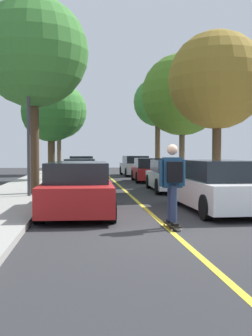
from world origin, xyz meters
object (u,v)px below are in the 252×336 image
Objects in this scene: parked_car_left_nearest at (77,188)px; street_tree_right_far at (158,103)px; street_tree_left_near at (51,112)px; skateboarder at (173,179)px; parked_car_left_far at (80,171)px; parked_car_right_near at (171,176)px; street_tree_left_nearest at (34,53)px; street_tree_right_near at (182,95)px; parked_car_left_near at (79,178)px; street_tree_left_far at (59,111)px; parked_car_right_far at (149,170)px; parked_car_left_farthest at (81,166)px; skateboard at (172,225)px; street_tree_right_nearest at (217,81)px; streetlamp at (28,112)px; parked_car_right_nearest at (218,186)px; parked_car_right_farthest at (135,166)px.

parked_car_left_nearest is 0.63× the size of street_tree_right_far.
street_tree_left_near is 16.54m from skateboarder.
street_tree_right_far is (5.65, 6.73, 4.72)m from parked_car_left_far.
street_tree_left_nearest is at bearing -161.40° from parked_car_right_near.
street_tree_right_near is at bearing -9.18° from parked_car_left_far.
parked_car_right_near is at bearing -56.20° from parked_car_left_far.
street_tree_right_near is at bearing 46.70° from parked_car_left_near.
parked_car_left_near is (-0.00, 5.61, -0.05)m from parked_car_left_nearest.
parked_car_right_far is at bearing -56.69° from street_tree_left_far.
parked_car_left_nearest is 0.65× the size of street_tree_left_far.
parked_car_left_farthest is 21.38m from skateboard.
street_tree_right_far reaches higher than parked_car_right_far.
street_tree_left_nearest reaches higher than parked_car_right_near.
street_tree_right_near reaches higher than parked_car_right_far.
parked_car_left_nearest is at bearing 130.04° from skateboarder.
street_tree_right_nearest is (1.67, -1.08, 3.98)m from parked_car_right_near.
parked_car_left_nearest is at bearing -85.53° from street_tree_left_far.
street_tree_right_near is 10.97m from streetlamp.
streetlamp is (-5.74, -9.01, 2.46)m from parked_car_right_far.
skateboarder is at bearing -84.42° from parked_car_left_farthest.
street_tree_right_far is (0.00, 7.65, 0.48)m from street_tree_right_near.
streetlamp reaches higher than parked_car_left_farthest.
parked_car_right_far is 15.30m from skateboard.
skateboard is at bearing -125.60° from parked_car_right_nearest.
street_tree_right_nearest is 6.12m from street_tree_right_near.
parked_car_right_far is 0.72× the size of street_tree_left_near.
street_tree_left_far is at bearing 104.99° from parked_car_right_nearest.
street_tree_left_near is 1.10× the size of streetlamp.
parked_car_right_near is at bearing 26.48° from streetlamp.
parked_car_left_far is 0.92× the size of parked_car_right_farthest.
street_tree_left_far reaches higher than parked_car_left_near.
parked_car_right_nearest is 12.25m from street_tree_right_near.
parked_car_left_near is at bearing -83.94° from street_tree_left_far.
street_tree_left_near is 7.58m from street_tree_right_near.
skateboard is 0.49× the size of skateboarder.
street_tree_right_near is at bearing -33.80° from parked_car_right_far.
parked_car_right_far is at bearing 90.00° from parked_car_right_near.
parked_car_left_near is 9.28m from street_tree_right_near.
parked_car_right_far is 6.57m from parked_car_right_farthest.
street_tree_left_nearest reaches higher than parked_car_right_far.
street_tree_left_nearest is 16.32m from street_tree_right_far.
street_tree_left_nearest reaches higher than street_tree_right_far.
parked_car_right_nearest is 22.25m from street_tree_left_far.
parked_car_right_far is 0.59× the size of street_tree_left_far.
skateboarder reaches higher than parked_car_right_far.
parked_car_left_nearest is at bearing -90.00° from parked_car_left_far.
street_tree_left_far is (-1.67, 2.51, 4.16)m from parked_car_left_farthest.
parked_car_left_nearest is 3.99m from parked_car_right_nearest.
skateboard is at bearing -76.66° from street_tree_left_near.
street_tree_right_nearest reaches higher than parked_car_left_farthest.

